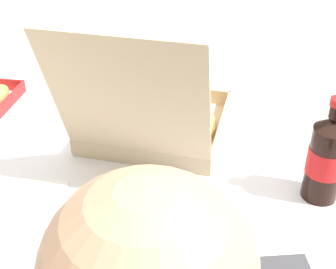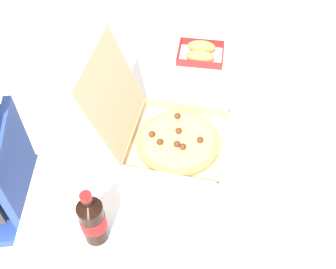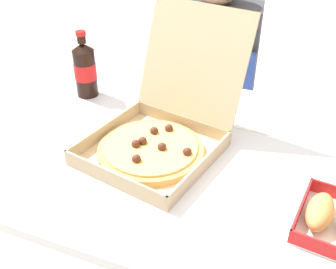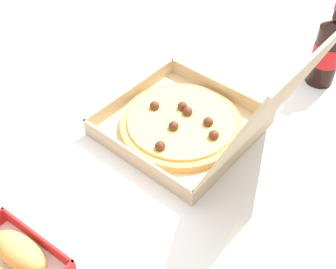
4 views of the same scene
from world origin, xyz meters
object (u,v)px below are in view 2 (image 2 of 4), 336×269
cola_bottle (93,220)px  napkin_pile (103,43)px  pizza_box_open (167,134)px  paper_menu (104,88)px  bread_side_box (201,53)px

cola_bottle → napkin_pile: 0.90m
pizza_box_open → napkin_pile: bearing=28.1°
pizza_box_open → paper_menu: (0.27, 0.25, -0.05)m
bread_side_box → napkin_pile: bearing=79.7°
bread_side_box → pizza_box_open: bearing=164.2°
cola_bottle → paper_menu: 0.63m
pizza_box_open → paper_menu: pizza_box_open is taller
bread_side_box → cola_bottle: cola_bottle is taller
cola_bottle → napkin_pile: cola_bottle is taller
cola_bottle → paper_menu: size_ratio=1.07×
napkin_pile → paper_menu: bearing=-172.4°
paper_menu → cola_bottle: bearing=-174.4°
bread_side_box → paper_menu: 0.43m
paper_menu → napkin_pile: napkin_pile is taller
pizza_box_open → paper_menu: bearing=42.9°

